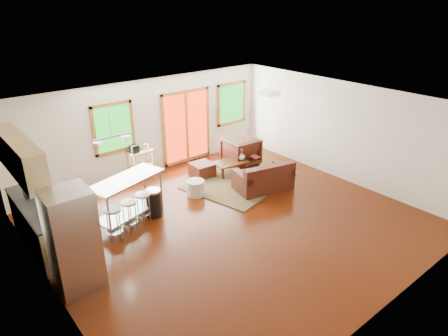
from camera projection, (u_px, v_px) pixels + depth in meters
floor at (233, 223)px, 8.75m from camera, size 7.50×7.00×0.02m
ceiling at (234, 106)px, 7.70m from camera, size 7.50×7.00×0.02m
back_wall at (148, 128)px, 10.71m from camera, size 7.50×0.02×2.60m
left_wall at (45, 231)px, 6.04m from camera, size 0.02×7.00×2.60m
right_wall at (342, 131)px, 10.41m from camera, size 0.02×7.00×2.60m
front_wall at (392, 244)px, 5.74m from camera, size 7.50×0.02×2.60m
window_left at (113, 128)px, 10.01m from camera, size 1.10×0.05×1.30m
french_doors at (186, 126)px, 11.45m from camera, size 1.60×0.05×2.10m
window_right at (232, 103)px, 12.28m from camera, size 1.10×0.05×1.30m
rug at (240, 181)px, 10.66m from camera, size 3.10×2.65×0.03m
loveseat at (264, 179)px, 10.09m from camera, size 1.55×1.10×0.75m
coffee_table at (231, 163)px, 10.97m from camera, size 0.98×0.67×0.37m
armchair at (241, 150)px, 11.50m from camera, size 0.95×0.89×0.92m
ottoman at (202, 170)px, 10.89m from camera, size 0.59×0.59×0.37m
pouf at (196, 188)px, 9.85m from camera, size 0.53×0.53×0.39m
vase at (242, 155)px, 10.97m from camera, size 0.24×0.24×0.32m
book at (252, 154)px, 11.04m from camera, size 0.20×0.04×0.27m
cabinets at (35, 205)px, 7.55m from camera, size 0.64×2.24×2.30m
refrigerator at (74, 240)px, 6.52m from camera, size 0.75×0.71×1.80m
island at (128, 192)px, 8.49m from camera, size 1.77×1.10×1.05m
cup at (136, 172)px, 8.75m from camera, size 0.13×0.11×0.11m
bar_stool_a at (113, 217)px, 7.86m from camera, size 0.39×0.39×0.75m
bar_stool_b at (129, 209)px, 8.24m from camera, size 0.38×0.38×0.69m
bar_stool_c at (143, 201)px, 8.57m from camera, size 0.37×0.37×0.68m
trash_can at (154, 203)px, 8.88m from camera, size 0.46×0.46×0.65m
kitchen_cart at (140, 155)px, 10.58m from camera, size 0.67×0.46×0.99m
ceiling_flush at (270, 93)px, 9.08m from camera, size 0.35×0.35×0.12m
pendant_light at (112, 142)px, 7.94m from camera, size 0.80×0.18×0.79m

